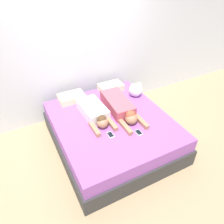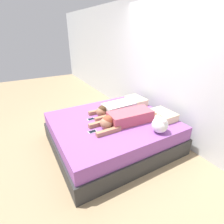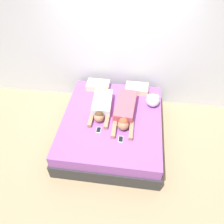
{
  "view_description": "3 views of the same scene",
  "coord_description": "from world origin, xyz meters",
  "px_view_note": "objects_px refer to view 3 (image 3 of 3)",
  "views": [
    {
      "loc": [
        -1.27,
        -2.46,
        2.76
      ],
      "look_at": [
        0.0,
        0.0,
        0.68
      ],
      "focal_mm": 35.0,
      "sensor_mm": 36.0,
      "label": 1
    },
    {
      "loc": [
        2.38,
        -1.35,
        1.97
      ],
      "look_at": [
        0.0,
        0.0,
        0.68
      ],
      "focal_mm": 28.0,
      "sensor_mm": 36.0,
      "label": 2
    },
    {
      "loc": [
        0.36,
        -2.7,
        3.43
      ],
      "look_at": [
        0.0,
        0.0,
        0.68
      ],
      "focal_mm": 35.0,
      "sensor_mm": 36.0,
      "label": 3
    }
  ],
  "objects_px": {
    "person_right": "(125,111)",
    "cell_phone_left": "(99,130)",
    "plush_toy": "(153,100)",
    "pillow_head_right": "(137,88)",
    "cell_phone_right": "(121,139)",
    "bed": "(112,127)",
    "pillow_head_left": "(98,85)",
    "person_left": "(102,106)"
  },
  "relations": [
    {
      "from": "bed",
      "to": "pillow_head_left",
      "type": "distance_m",
      "value": 0.98
    },
    {
      "from": "bed",
      "to": "cell_phone_left",
      "type": "distance_m",
      "value": 0.46
    },
    {
      "from": "cell_phone_right",
      "to": "plush_toy",
      "type": "xyz_separation_m",
      "value": [
        0.51,
        0.91,
        0.13
      ]
    },
    {
      "from": "pillow_head_right",
      "to": "plush_toy",
      "type": "height_order",
      "value": "plush_toy"
    },
    {
      "from": "person_right",
      "to": "person_left",
      "type": "bearing_deg",
      "value": 172.47
    },
    {
      "from": "pillow_head_left",
      "to": "cell_phone_right",
      "type": "relative_size",
      "value": 3.48
    },
    {
      "from": "person_left",
      "to": "cell_phone_left",
      "type": "height_order",
      "value": "person_left"
    },
    {
      "from": "person_right",
      "to": "cell_phone_left",
      "type": "distance_m",
      "value": 0.61
    },
    {
      "from": "bed",
      "to": "pillow_head_left",
      "type": "bearing_deg",
      "value": 116.0
    },
    {
      "from": "cell_phone_left",
      "to": "bed",
      "type": "bearing_deg",
      "value": 59.26
    },
    {
      "from": "bed",
      "to": "pillow_head_right",
      "type": "xyz_separation_m",
      "value": [
        0.4,
        0.82,
        0.33
      ]
    },
    {
      "from": "pillow_head_left",
      "to": "cell_phone_right",
      "type": "xyz_separation_m",
      "value": [
        0.61,
        -1.3,
        -0.06
      ]
    },
    {
      "from": "pillow_head_right",
      "to": "cell_phone_left",
      "type": "relative_size",
      "value": 3.48
    },
    {
      "from": "bed",
      "to": "person_left",
      "type": "height_order",
      "value": "person_left"
    },
    {
      "from": "pillow_head_right",
      "to": "plush_toy",
      "type": "bearing_deg",
      "value": -50.89
    },
    {
      "from": "pillow_head_right",
      "to": "cell_phone_right",
      "type": "distance_m",
      "value": 1.31
    },
    {
      "from": "pillow_head_left",
      "to": "cell_phone_right",
      "type": "height_order",
      "value": "pillow_head_left"
    },
    {
      "from": "pillow_head_left",
      "to": "cell_phone_right",
      "type": "bearing_deg",
      "value": -64.71
    },
    {
      "from": "bed",
      "to": "pillow_head_right",
      "type": "height_order",
      "value": "pillow_head_right"
    },
    {
      "from": "cell_phone_left",
      "to": "cell_phone_right",
      "type": "relative_size",
      "value": 1.0
    },
    {
      "from": "bed",
      "to": "plush_toy",
      "type": "bearing_deg",
      "value": 31.16
    },
    {
      "from": "pillow_head_right",
      "to": "cell_phone_left",
      "type": "height_order",
      "value": "pillow_head_right"
    },
    {
      "from": "person_right",
      "to": "plush_toy",
      "type": "height_order",
      "value": "plush_toy"
    },
    {
      "from": "person_left",
      "to": "person_right",
      "type": "distance_m",
      "value": 0.45
    },
    {
      "from": "cell_phone_right",
      "to": "plush_toy",
      "type": "distance_m",
      "value": 1.05
    },
    {
      "from": "pillow_head_left",
      "to": "plush_toy",
      "type": "distance_m",
      "value": 1.19
    },
    {
      "from": "cell_phone_left",
      "to": "plush_toy",
      "type": "xyz_separation_m",
      "value": [
        0.91,
        0.76,
        0.13
      ]
    },
    {
      "from": "pillow_head_right",
      "to": "person_right",
      "type": "distance_m",
      "value": 0.73
    },
    {
      "from": "bed",
      "to": "plush_toy",
      "type": "xyz_separation_m",
      "value": [
        0.72,
        0.43,
        0.4
      ]
    },
    {
      "from": "cell_phone_right",
      "to": "plush_toy",
      "type": "bearing_deg",
      "value": 60.62
    },
    {
      "from": "bed",
      "to": "cell_phone_right",
      "type": "xyz_separation_m",
      "value": [
        0.21,
        -0.47,
        0.27
      ]
    },
    {
      "from": "pillow_head_left",
      "to": "person_right",
      "type": "height_order",
      "value": "person_right"
    },
    {
      "from": "person_left",
      "to": "plush_toy",
      "type": "relative_size",
      "value": 3.35
    },
    {
      "from": "plush_toy",
      "to": "person_right",
      "type": "bearing_deg",
      "value": -147.68
    },
    {
      "from": "cell_phone_right",
      "to": "cell_phone_left",
      "type": "bearing_deg",
      "value": 159.61
    },
    {
      "from": "pillow_head_left",
      "to": "plush_toy",
      "type": "relative_size",
      "value": 1.74
    },
    {
      "from": "pillow_head_right",
      "to": "cell_phone_right",
      "type": "xyz_separation_m",
      "value": [
        -0.19,
        -1.3,
        -0.06
      ]
    },
    {
      "from": "cell_phone_left",
      "to": "person_right",
      "type": "bearing_deg",
      "value": 46.92
    },
    {
      "from": "pillow_head_right",
      "to": "pillow_head_left",
      "type": "bearing_deg",
      "value": 180.0
    },
    {
      "from": "bed",
      "to": "person_left",
      "type": "xyz_separation_m",
      "value": [
        -0.22,
        0.18,
        0.36
      ]
    },
    {
      "from": "bed",
      "to": "cell_phone_left",
      "type": "height_order",
      "value": "cell_phone_left"
    },
    {
      "from": "person_right",
      "to": "bed",
      "type": "bearing_deg",
      "value": -151.54
    }
  ]
}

